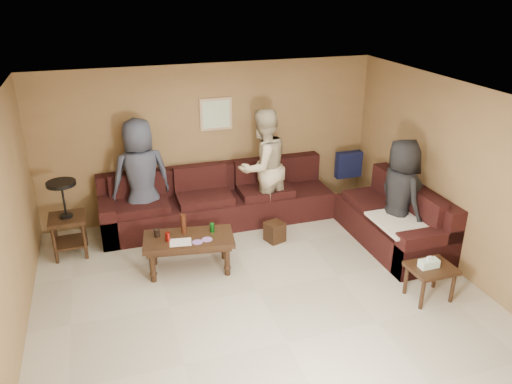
{
  "coord_description": "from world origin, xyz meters",
  "views": [
    {
      "loc": [
        -1.65,
        -5.12,
        3.71
      ],
      "look_at": [
        0.25,
        0.85,
        1.0
      ],
      "focal_mm": 35.0,
      "sensor_mm": 36.0,
      "label": 1
    }
  ],
  "objects_px": {
    "sectional_sofa": "(277,211)",
    "side_table_right": "(431,271)",
    "person_left": "(141,178)",
    "person_middle": "(263,167)",
    "coffee_table": "(189,242)",
    "waste_bin": "(275,232)",
    "end_table_left": "(67,217)",
    "person_right": "(400,196)"
  },
  "relations": [
    {
      "from": "side_table_right",
      "to": "waste_bin",
      "type": "relative_size",
      "value": 1.96
    },
    {
      "from": "end_table_left",
      "to": "person_left",
      "type": "xyz_separation_m",
      "value": [
        1.1,
        0.38,
        0.32
      ]
    },
    {
      "from": "side_table_right",
      "to": "person_left",
      "type": "height_order",
      "value": "person_left"
    },
    {
      "from": "end_table_left",
      "to": "waste_bin",
      "type": "distance_m",
      "value": 3.02
    },
    {
      "from": "waste_bin",
      "to": "side_table_right",
      "type": "bearing_deg",
      "value": -56.03
    },
    {
      "from": "sectional_sofa",
      "to": "person_right",
      "type": "height_order",
      "value": "person_right"
    },
    {
      "from": "coffee_table",
      "to": "side_table_right",
      "type": "distance_m",
      "value": 3.12
    },
    {
      "from": "sectional_sofa",
      "to": "coffee_table",
      "type": "relative_size",
      "value": 3.65
    },
    {
      "from": "sectional_sofa",
      "to": "end_table_left",
      "type": "bearing_deg",
      "value": 176.6
    },
    {
      "from": "sectional_sofa",
      "to": "side_table_right",
      "type": "xyz_separation_m",
      "value": [
        1.17,
        -2.3,
        0.07
      ]
    },
    {
      "from": "sectional_sofa",
      "to": "coffee_table",
      "type": "distance_m",
      "value": 1.71
    },
    {
      "from": "coffee_table",
      "to": "person_middle",
      "type": "xyz_separation_m",
      "value": [
        1.43,
        1.13,
        0.51
      ]
    },
    {
      "from": "coffee_table",
      "to": "waste_bin",
      "type": "height_order",
      "value": "coffee_table"
    },
    {
      "from": "sectional_sofa",
      "to": "person_right",
      "type": "relative_size",
      "value": 2.76
    },
    {
      "from": "waste_bin",
      "to": "person_middle",
      "type": "height_order",
      "value": "person_middle"
    },
    {
      "from": "coffee_table",
      "to": "waste_bin",
      "type": "distance_m",
      "value": 1.47
    },
    {
      "from": "person_right",
      "to": "sectional_sofa",
      "type": "bearing_deg",
      "value": 50.15
    },
    {
      "from": "side_table_right",
      "to": "person_middle",
      "type": "bearing_deg",
      "value": 115.4
    },
    {
      "from": "side_table_right",
      "to": "sectional_sofa",
      "type": "bearing_deg",
      "value": 116.89
    },
    {
      "from": "sectional_sofa",
      "to": "person_left",
      "type": "bearing_deg",
      "value": 164.08
    },
    {
      "from": "waste_bin",
      "to": "person_middle",
      "type": "relative_size",
      "value": 0.16
    },
    {
      "from": "end_table_left",
      "to": "person_middle",
      "type": "xyz_separation_m",
      "value": [
        2.99,
        0.21,
        0.34
      ]
    },
    {
      "from": "coffee_table",
      "to": "side_table_right",
      "type": "xyz_separation_m",
      "value": [
        2.71,
        -1.56,
        -0.03
      ]
    },
    {
      "from": "waste_bin",
      "to": "person_middle",
      "type": "xyz_separation_m",
      "value": [
        0.05,
        0.72,
        0.78
      ]
    },
    {
      "from": "side_table_right",
      "to": "person_middle",
      "type": "relative_size",
      "value": 0.32
    },
    {
      "from": "person_left",
      "to": "person_right",
      "type": "distance_m",
      "value": 3.82
    },
    {
      "from": "side_table_right",
      "to": "person_right",
      "type": "xyz_separation_m",
      "value": [
        0.28,
        1.22,
        0.45
      ]
    },
    {
      "from": "side_table_right",
      "to": "end_table_left",
      "type": "bearing_deg",
      "value": 149.77
    },
    {
      "from": "person_middle",
      "to": "person_left",
      "type": "bearing_deg",
      "value": -26.85
    },
    {
      "from": "end_table_left",
      "to": "person_middle",
      "type": "bearing_deg",
      "value": 3.95
    },
    {
      "from": "end_table_left",
      "to": "person_right",
      "type": "distance_m",
      "value": 4.73
    },
    {
      "from": "end_table_left",
      "to": "person_right",
      "type": "bearing_deg",
      "value": -15.59
    },
    {
      "from": "sectional_sofa",
      "to": "side_table_right",
      "type": "bearing_deg",
      "value": -63.11
    },
    {
      "from": "person_left",
      "to": "coffee_table",
      "type": "bearing_deg",
      "value": 99.83
    },
    {
      "from": "waste_bin",
      "to": "person_left",
      "type": "distance_m",
      "value": 2.18
    },
    {
      "from": "person_left",
      "to": "person_right",
      "type": "xyz_separation_m",
      "value": [
        3.44,
        -1.65,
        -0.07
      ]
    },
    {
      "from": "sectional_sofa",
      "to": "waste_bin",
      "type": "xyz_separation_m",
      "value": [
        -0.16,
        -0.33,
        -0.17
      ]
    },
    {
      "from": "sectional_sofa",
      "to": "person_middle",
      "type": "height_order",
      "value": "person_middle"
    },
    {
      "from": "person_middle",
      "to": "sectional_sofa",
      "type": "bearing_deg",
      "value": 84.44
    },
    {
      "from": "person_middle",
      "to": "person_right",
      "type": "relative_size",
      "value": 1.11
    },
    {
      "from": "person_left",
      "to": "person_middle",
      "type": "bearing_deg",
      "value": 165.44
    },
    {
      "from": "sectional_sofa",
      "to": "coffee_table",
      "type": "height_order",
      "value": "sectional_sofa"
    }
  ]
}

